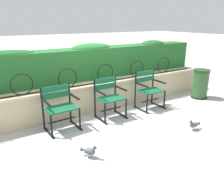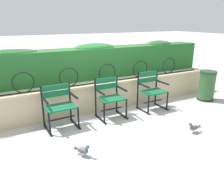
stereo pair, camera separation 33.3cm
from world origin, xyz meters
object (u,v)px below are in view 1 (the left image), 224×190
at_px(park_chair_right, 149,89).
at_px(pigeon_far_side, 194,124).
at_px(pigeon_near_chairs, 89,151).
at_px(park_chair_centre, 109,97).
at_px(park_chair_left, 60,106).
at_px(trash_bin, 200,84).

xyz_separation_m(park_chair_right, pigeon_far_side, (-0.04, -1.39, -0.36)).
bearing_deg(pigeon_near_chairs, park_chair_right, 28.00).
distance_m(park_chair_centre, pigeon_near_chairs, 1.63).
xyz_separation_m(park_chair_left, trash_bin, (3.84, -0.23, -0.09)).
distance_m(pigeon_near_chairs, trash_bin, 3.95).
distance_m(park_chair_centre, pigeon_far_side, 1.80).
bearing_deg(park_chair_left, pigeon_far_side, -33.75).
bearing_deg(trash_bin, park_chair_centre, 175.51).
bearing_deg(park_chair_centre, park_chair_left, 179.03).
height_order(park_chair_left, park_chair_centre, park_chair_centre).
height_order(park_chair_centre, pigeon_far_side, park_chair_centre).
xyz_separation_m(park_chair_right, pigeon_near_chairs, (-2.17, -1.15, -0.36)).
bearing_deg(park_chair_centre, pigeon_far_side, -53.42).
relative_size(park_chair_right, pigeon_far_side, 3.09).
bearing_deg(park_chair_right, pigeon_far_side, -91.69).
distance_m(pigeon_far_side, trash_bin, 2.10).
xyz_separation_m(pigeon_near_chairs, trash_bin, (3.83, 0.96, 0.26)).
bearing_deg(park_chair_left, park_chair_right, -1.12).
relative_size(park_chair_left, trash_bin, 1.08).
bearing_deg(pigeon_far_side, trash_bin, 35.20).
xyz_separation_m(park_chair_left, park_chair_centre, (1.09, -0.02, 0.00)).
xyz_separation_m(park_chair_left, pigeon_far_side, (2.14, -1.43, -0.35)).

